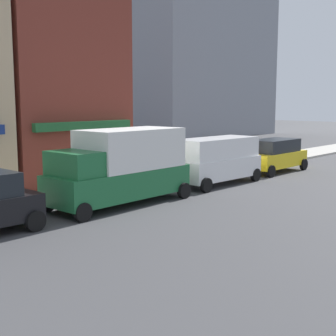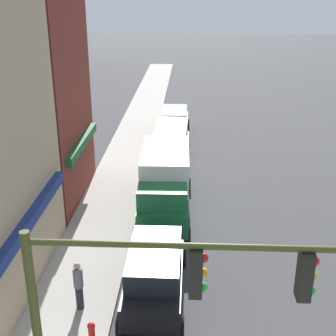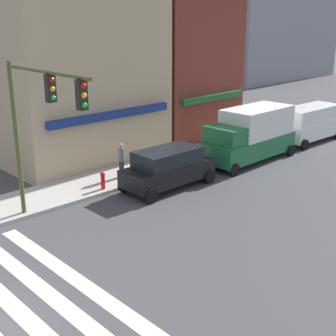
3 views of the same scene
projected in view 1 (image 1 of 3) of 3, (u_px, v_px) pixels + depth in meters
name	position (u px, v px, depth m)	size (l,w,h in m)	color
box_truck_green	(121.00, 166.00, 18.76)	(6.24, 2.42, 3.04)	#1E6638
van_white	(216.00, 159.00, 23.45)	(5.06, 2.22, 2.34)	white
suv_yellow	(274.00, 155.00, 27.62)	(4.70, 2.12, 1.94)	yellow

